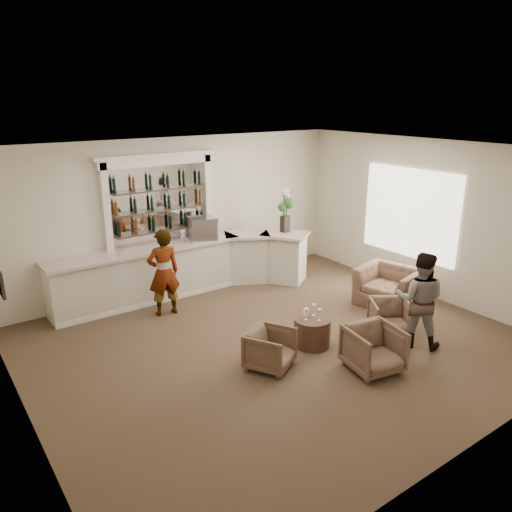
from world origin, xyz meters
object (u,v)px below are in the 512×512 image
(armchair_right, at_px, (390,317))
(espresso_machine, at_px, (202,228))
(armchair_center, at_px, (374,349))
(bar_counter, at_px, (186,268))
(armchair_left, at_px, (270,349))
(guest, at_px, (420,300))
(sommelier, at_px, (164,273))
(cocktail_table, at_px, (312,332))
(flower_vase, at_px, (285,208))
(armchair_far, at_px, (388,287))

(armchair_right, xyz_separation_m, espresso_machine, (-1.62, 3.87, 1.07))
(armchair_center, xyz_separation_m, armchair_right, (1.22, 0.70, -0.05))
(bar_counter, distance_m, armchair_center, 4.63)
(armchair_left, bearing_deg, espresso_machine, 47.21)
(armchair_center, height_order, espresso_machine, espresso_machine)
(armchair_right, distance_m, espresso_machine, 4.34)
(guest, distance_m, armchair_right, 0.76)
(sommelier, distance_m, armchair_center, 4.22)
(cocktail_table, xyz_separation_m, armchair_center, (0.23, -1.17, 0.11))
(armchair_left, xyz_separation_m, armchair_center, (1.26, -1.00, 0.05))
(cocktail_table, relative_size, flower_vase, 0.64)
(guest, height_order, armchair_center, guest)
(armchair_right, xyz_separation_m, armchair_far, (1.02, 0.91, 0.07))
(bar_counter, relative_size, armchair_right, 8.30)
(cocktail_table, height_order, espresso_machine, espresso_machine)
(flower_vase, bearing_deg, espresso_machine, 163.70)
(armchair_center, xyz_separation_m, armchair_far, (2.24, 1.61, 0.02))
(cocktail_table, xyz_separation_m, armchair_left, (-1.03, -0.17, 0.07))
(bar_counter, bearing_deg, armchair_center, -79.48)
(sommelier, xyz_separation_m, armchair_center, (1.71, -3.83, -0.50))
(bar_counter, xyz_separation_m, armchair_left, (-0.41, -3.55, -0.26))
(guest, bearing_deg, armchair_left, 37.08)
(sommelier, bearing_deg, armchair_far, 158.00)
(guest, height_order, armchair_right, guest)
(cocktail_table, relative_size, armchair_far, 0.54)
(cocktail_table, xyz_separation_m, flower_vase, (1.67, 2.86, 1.45))
(bar_counter, relative_size, guest, 3.42)
(sommelier, relative_size, armchair_right, 2.50)
(armchair_center, distance_m, espresso_machine, 4.71)
(armchair_far, bearing_deg, armchair_center, -68.09)
(armchair_left, xyz_separation_m, armchair_right, (2.47, -0.30, -0.00))
(guest, relative_size, armchair_right, 2.42)
(sommelier, relative_size, espresso_machine, 3.11)
(armchair_far, bearing_deg, bar_counter, -147.47)
(armchair_right, xyz_separation_m, flower_vase, (0.23, 3.33, 1.38))
(sommelier, relative_size, guest, 1.03)
(bar_counter, distance_m, espresso_machine, 0.92)
(armchair_center, bearing_deg, cocktail_table, 111.99)
(guest, bearing_deg, cocktail_table, 21.33)
(espresso_machine, height_order, flower_vase, flower_vase)
(armchair_far, bearing_deg, guest, -47.80)
(armchair_center, distance_m, armchair_right, 1.41)
(armchair_right, height_order, armchair_far, armchair_far)
(cocktail_table, bearing_deg, armchair_center, -78.89)
(guest, bearing_deg, armchair_center, 62.70)
(guest, xyz_separation_m, flower_vase, (0.19, 3.88, 0.86))
(sommelier, xyz_separation_m, armchair_right, (2.93, -3.13, -0.55))
(armchair_far, xyz_separation_m, flower_vase, (-0.79, 2.43, 1.32))
(sommelier, height_order, armchair_far, sommelier)
(armchair_far, distance_m, espresso_machine, 4.10)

